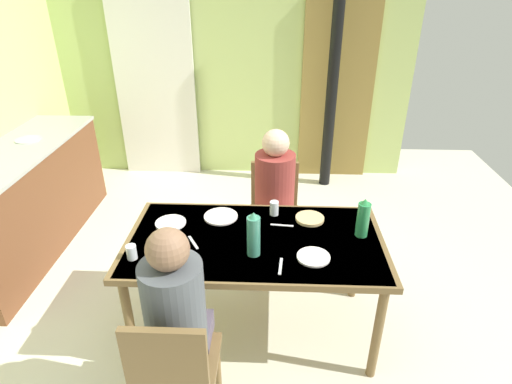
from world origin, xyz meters
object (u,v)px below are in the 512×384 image
Objects in this scene: chair_far_diner at (274,210)px; chair_near_diner at (174,369)px; person_near_diner at (175,305)px; dining_table at (255,248)px; water_bottle_green_far at (363,219)px; kitchen_counter at (23,201)px; person_far_diner at (275,186)px; water_bottle_green_near at (254,235)px.

chair_near_diner is at bearing 73.06° from chair_far_diner.
chair_near_diner is 1.00× the size of chair_far_diner.
person_near_diner is at bearing 90.00° from chair_near_diner.
water_bottle_green_far is (0.66, 0.07, 0.19)m from dining_table.
kitchen_counter is 2.61× the size of person_far_diner.
dining_table is at bearing 65.47° from chair_near_diner.
chair_far_diner is at bearing -3.39° from kitchen_counter.
person_far_diner is (0.12, 0.65, 0.11)m from dining_table.
dining_table is 1.84× the size of chair_near_diner.
kitchen_counter is 2.61× the size of person_near_diner.
person_far_diner is 2.98× the size of water_bottle_green_far.
person_near_diner is (-0.36, -0.65, 0.11)m from dining_table.
person_near_diner reaches higher than water_bottle_green_near.
person_near_diner is 1.25m from water_bottle_green_far.
water_bottle_green_far is (1.02, 0.85, 0.36)m from chair_near_diner.
water_bottle_green_far is (1.02, 0.72, 0.08)m from person_near_diner.
chair_far_diner is at bearing 127.44° from water_bottle_green_far.
person_far_diner is at bearing 79.52° from dining_table.
dining_table is 0.88m from chair_near_diner.
water_bottle_green_near is (0.36, 0.63, 0.37)m from chair_near_diner.
kitchen_counter is at bearing 155.96° from dining_table.
dining_table is 2.07× the size of person_far_diner.
kitchen_counter is 2.20m from person_far_diner.
dining_table is at bearing -24.04° from kitchen_counter.
person_near_diner reaches higher than chair_near_diner.
person_far_diner reaches higher than dining_table.
kitchen_counter is 2.31× the size of chair_far_diner.
chair_near_diner is at bearing -140.05° from water_bottle_green_far.
water_bottle_green_near is at bearing -27.60° from kitchen_counter.
water_bottle_green_near is (-0.12, -0.80, 0.09)m from person_far_diner.
water_bottle_green_near reaches higher than kitchen_counter.
chair_near_diner is 1.13× the size of person_far_diner.
kitchen_counter reaches higher than dining_table.
person_far_diner reaches higher than kitchen_counter.
chair_far_diner is 1.13× the size of person_far_diner.
water_bottle_green_far is (2.70, -0.84, 0.41)m from kitchen_counter.
person_far_diner reaches higher than water_bottle_green_far.
water_bottle_green_far is at bearing 133.46° from person_far_diner.
chair_far_diner is at bearing -90.00° from person_far_diner.
kitchen_counter is at bearing 134.86° from chair_near_diner.
person_far_diner is 0.82m from water_bottle_green_near.
water_bottle_green_near reaches higher than chair_far_diner.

